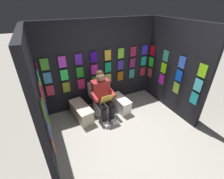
{
  "coord_description": "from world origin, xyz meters",
  "views": [
    {
      "loc": [
        1.36,
        1.62,
        2.55
      ],
      "look_at": [
        0.09,
        -1.04,
        0.85
      ],
      "focal_mm": 25.2,
      "sensor_mm": 36.0,
      "label": 1
    }
  ],
  "objects_px": {
    "comic_longbox_near": "(81,112)",
    "comic_longbox_far": "(121,104)",
    "toilet": "(99,101)",
    "person_reading": "(103,96)"
  },
  "relations": [
    {
      "from": "person_reading",
      "to": "comic_longbox_near",
      "type": "distance_m",
      "value": 0.67
    },
    {
      "from": "comic_longbox_near",
      "to": "comic_longbox_far",
      "type": "height_order",
      "value": "comic_longbox_near"
    },
    {
      "from": "toilet",
      "to": "comic_longbox_near",
      "type": "distance_m",
      "value": 0.52
    },
    {
      "from": "comic_longbox_near",
      "to": "comic_longbox_far",
      "type": "distance_m",
      "value": 1.02
    },
    {
      "from": "comic_longbox_near",
      "to": "comic_longbox_far",
      "type": "bearing_deg",
      "value": 164.86
    },
    {
      "from": "comic_longbox_far",
      "to": "person_reading",
      "type": "bearing_deg",
      "value": 0.56
    },
    {
      "from": "toilet",
      "to": "comic_longbox_far",
      "type": "xyz_separation_m",
      "value": [
        -0.52,
        0.18,
        -0.14
      ]
    },
    {
      "from": "person_reading",
      "to": "toilet",
      "type": "bearing_deg",
      "value": -90.35
    },
    {
      "from": "toilet",
      "to": "person_reading",
      "type": "height_order",
      "value": "person_reading"
    },
    {
      "from": "toilet",
      "to": "comic_longbox_far",
      "type": "height_order",
      "value": "toilet"
    }
  ]
}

